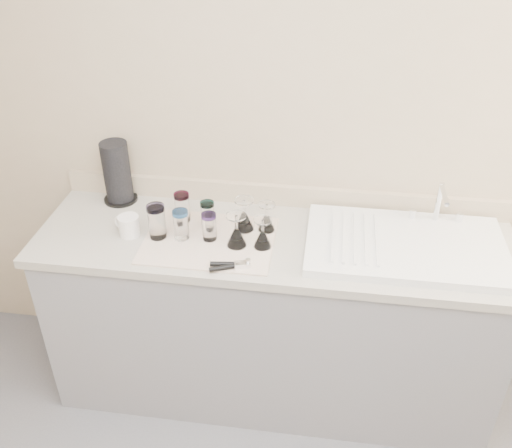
% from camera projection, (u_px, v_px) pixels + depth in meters
% --- Properties ---
extents(room_envelope, '(3.54, 3.50, 2.52)m').
position_uv_depth(room_envelope, '(207.00, 309.00, 1.09)').
color(room_envelope, '#59595E').
rests_on(room_envelope, ground).
extents(counter_unit, '(2.06, 0.62, 0.90)m').
position_uv_depth(counter_unit, '(272.00, 317.00, 2.69)').
color(counter_unit, gray).
rests_on(counter_unit, ground).
extents(sink_unit, '(0.82, 0.50, 0.22)m').
position_uv_depth(sink_unit, '(406.00, 245.00, 2.37)').
color(sink_unit, white).
rests_on(sink_unit, counter_unit).
extents(dish_towel, '(0.55, 0.42, 0.01)m').
position_uv_depth(dish_towel, '(209.00, 240.00, 2.43)').
color(dish_towel, white).
rests_on(dish_towel, counter_unit).
extents(tumbler_cyan, '(0.07, 0.07, 0.14)m').
position_uv_depth(tumbler_cyan, '(182.00, 207.00, 2.51)').
color(tumbler_cyan, white).
rests_on(tumbler_cyan, dish_towel).
extents(tumbler_purple, '(0.06, 0.06, 0.12)m').
position_uv_depth(tumbler_purple, '(208.00, 214.00, 2.48)').
color(tumbler_purple, white).
rests_on(tumbler_purple, dish_towel).
extents(tumbler_magenta, '(0.08, 0.08, 0.15)m').
position_uv_depth(tumbler_magenta, '(157.00, 221.00, 2.40)').
color(tumbler_magenta, white).
rests_on(tumbler_magenta, dish_towel).
extents(tumbler_blue, '(0.07, 0.07, 0.13)m').
position_uv_depth(tumbler_blue, '(181.00, 224.00, 2.40)').
color(tumbler_blue, white).
rests_on(tumbler_blue, dish_towel).
extents(tumbler_lavender, '(0.06, 0.06, 0.12)m').
position_uv_depth(tumbler_lavender, '(209.00, 226.00, 2.39)').
color(tumbler_lavender, white).
rests_on(tumbler_lavender, dish_towel).
extents(goblet_back_left, '(0.08, 0.08, 0.15)m').
position_uv_depth(goblet_back_left, '(244.00, 219.00, 2.47)').
color(goblet_back_left, white).
rests_on(goblet_back_left, dish_towel).
extents(goblet_back_right, '(0.07, 0.07, 0.13)m').
position_uv_depth(goblet_back_right, '(267.00, 221.00, 2.46)').
color(goblet_back_right, white).
rests_on(goblet_back_right, dish_towel).
extents(goblet_front_left, '(0.08, 0.08, 0.15)m').
position_uv_depth(goblet_front_left, '(237.00, 235.00, 2.36)').
color(goblet_front_left, white).
rests_on(goblet_front_left, dish_towel).
extents(goblet_front_right, '(0.07, 0.07, 0.13)m').
position_uv_depth(goblet_front_right, '(263.00, 237.00, 2.36)').
color(goblet_front_right, white).
rests_on(goblet_front_right, dish_towel).
extents(can_opener, '(0.16, 0.09, 0.02)m').
position_uv_depth(can_opener, '(230.00, 265.00, 2.25)').
color(can_opener, silver).
rests_on(can_opener, dish_towel).
extents(white_mug, '(0.13, 0.12, 0.09)m').
position_uv_depth(white_mug, '(129.00, 226.00, 2.44)').
color(white_mug, white).
rests_on(white_mug, counter_unit).
extents(paper_towel_roll, '(0.16, 0.16, 0.30)m').
position_uv_depth(paper_towel_roll, '(117.00, 173.00, 2.64)').
color(paper_towel_roll, black).
rests_on(paper_towel_roll, counter_unit).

